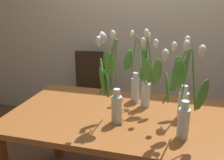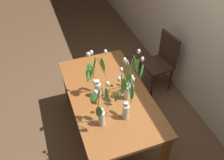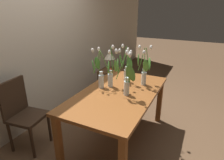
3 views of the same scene
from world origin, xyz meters
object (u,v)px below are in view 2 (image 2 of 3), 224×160
Objects in this scene: tulip_vase_4 at (126,105)px; tulip_vase_0 at (133,78)px; tulip_vase_1 at (101,110)px; tulip_vase_2 at (95,78)px; tulip_vase_3 at (126,88)px; dining_table at (109,100)px; dining_chair at (162,60)px.

tulip_vase_0 is at bearing 145.88° from tulip_vase_4.
tulip_vase_1 is 0.44m from tulip_vase_2.
tulip_vase_1 is 0.43m from tulip_vase_3.
tulip_vase_2 reaches higher than tulip_vase_3.
dining_table is 0.53m from tulip_vase_1.
tulip_vase_2 reaches higher than tulip_vase_4.
tulip_vase_4 is at bearing -22.74° from tulip_vase_3.
tulip_vase_0 is at bearing 127.35° from tulip_vase_3.
tulip_vase_4 is 1.47m from dining_chair.
dining_chair is at bearing 128.35° from tulip_vase_1.
dining_chair is at bearing 130.21° from tulip_vase_3.
tulip_vase_4 is at bearing -45.12° from dining_chair.
dining_chair reaches higher than dining_table.
dining_table is 2.73× the size of tulip_vase_2.
tulip_vase_4 is at bearing 7.72° from dining_table.
tulip_vase_2 reaches higher than dining_chair.
tulip_vase_2 is 1.07× the size of tulip_vase_4.
tulip_vase_2 is (-0.10, -0.41, 0.04)m from tulip_vase_0.
tulip_vase_2 is 0.47m from tulip_vase_4.
tulip_vase_3 is 1.25m from dining_chair.
dining_chair is (-1.00, 1.27, -0.43)m from tulip_vase_1.
dining_table is 0.40m from tulip_vase_0.
tulip_vase_3 is (-0.24, 0.36, -0.03)m from tulip_vase_1.
tulip_vase_4 is at bearing 23.63° from tulip_vase_2.
tulip_vase_2 is 1.01× the size of tulip_vase_3.
tulip_vase_3 is (0.20, 0.29, -0.06)m from tulip_vase_2.
tulip_vase_0 is at bearing 81.20° from dining_table.
tulip_vase_0 is at bearing -49.35° from dining_chair.
tulip_vase_4 is (0.37, 0.05, 0.27)m from dining_table.
tulip_vase_2 is 0.35m from tulip_vase_3.
tulip_vase_0 is 0.43m from tulip_vase_2.
tulip_vase_4 is (0.43, 0.19, -0.06)m from tulip_vase_2.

